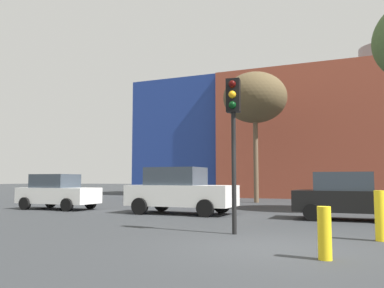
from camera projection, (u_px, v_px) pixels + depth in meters
ground_plane at (272, 247)px, 8.33m from camera, size 200.00×200.00×0.00m
parked_car_0 at (58, 192)px, 18.96m from camera, size 3.82×1.88×1.66m
parked_car_1 at (180, 191)px, 16.48m from camera, size 4.40×2.16×1.91m
parked_car_2 at (349, 196)px, 13.94m from camera, size 3.85×1.89×1.67m
traffic_light_island at (233, 119)px, 10.56m from camera, size 0.39×0.38×4.09m
bare_tree_1 at (255, 98)px, 24.98m from camera, size 3.97×3.97×8.10m
bollard_yellow_0 at (380, 216)px, 9.21m from camera, size 0.24×0.24×1.16m
bollard_yellow_1 at (325, 233)px, 7.06m from camera, size 0.24×0.24×0.93m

